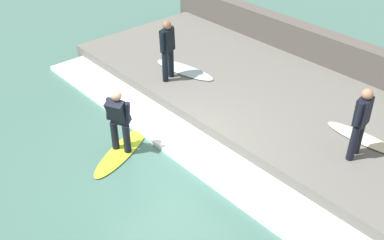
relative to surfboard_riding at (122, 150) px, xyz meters
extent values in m
plane|color=#426B60|center=(0.65, -0.87, -0.03)|extent=(28.00, 28.00, 0.00)
cube|color=#66635E|center=(3.91, -0.87, 0.15)|extent=(4.40, 11.60, 0.36)
cube|color=#544F49|center=(6.36, -0.87, 0.58)|extent=(0.50, 12.18, 1.22)
cube|color=white|center=(1.18, -0.87, 0.02)|extent=(1.06, 11.02, 0.11)
ellipsoid|color=#BFE02D|center=(0.00, 0.00, 0.00)|extent=(2.08, 1.32, 0.06)
cylinder|color=black|center=(-0.06, 0.14, 0.36)|extent=(0.16, 0.16, 0.66)
cylinder|color=black|center=(0.06, -0.14, 0.36)|extent=(0.16, 0.16, 0.66)
cube|color=black|center=(0.00, 0.00, 0.99)|extent=(0.54, 0.52, 0.64)
sphere|color=tan|center=(0.00, 0.00, 1.39)|extent=(0.23, 0.23, 0.23)
cylinder|color=black|center=(-0.09, 0.20, 1.02)|extent=(0.11, 0.19, 0.54)
cylinder|color=black|center=(0.09, -0.20, 1.02)|extent=(0.11, 0.19, 0.54)
cylinder|color=black|center=(3.31, -3.61, 0.72)|extent=(0.15, 0.15, 0.78)
cylinder|color=black|center=(3.03, -3.65, 0.72)|extent=(0.15, 0.15, 0.78)
cube|color=black|center=(3.17, -3.63, 1.40)|extent=(0.39, 0.28, 0.57)
sphere|color=#A87A5B|center=(3.17, -3.63, 1.78)|extent=(0.21, 0.21, 0.21)
cylinder|color=black|center=(3.38, -3.60, 1.43)|extent=(0.11, 0.11, 0.50)
cylinder|color=black|center=(2.97, -3.66, 1.43)|extent=(0.11, 0.11, 0.50)
ellipsoid|color=beige|center=(3.84, -3.45, 0.36)|extent=(0.50, 1.67, 0.06)
cylinder|color=black|center=(2.60, 1.46, 0.73)|extent=(0.15, 0.15, 0.80)
cylinder|color=black|center=(2.33, 1.36, 0.73)|extent=(0.15, 0.15, 0.80)
cube|color=black|center=(2.46, 1.41, 1.43)|extent=(0.44, 0.35, 0.59)
sphere|color=#846047|center=(2.46, 1.41, 1.82)|extent=(0.22, 0.22, 0.22)
cylinder|color=black|center=(2.67, 1.49, 1.46)|extent=(0.11, 0.12, 0.51)
cylinder|color=black|center=(2.26, 1.34, 1.46)|extent=(0.11, 0.12, 0.51)
ellipsoid|color=silver|center=(3.07, 1.48, 0.36)|extent=(0.87, 1.98, 0.06)
camera|label=1|loc=(-4.04, -6.85, 5.97)|focal=42.00mm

